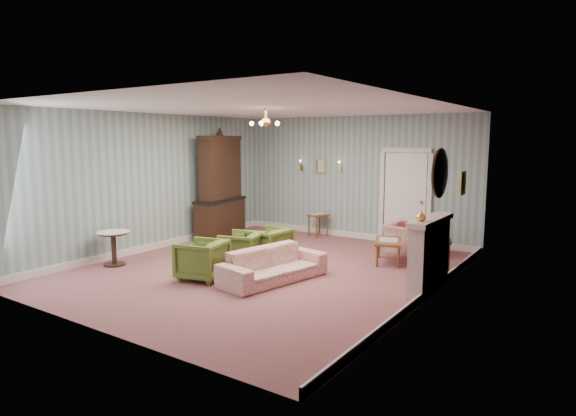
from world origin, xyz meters
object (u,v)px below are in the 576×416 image
Objects in this scene: fireplace at (429,254)px; coffee_table at (388,251)px; olive_chair_a at (202,258)px; sofa_chintz at (273,259)px; dresser at (220,184)px; pedestal_table at (114,248)px; olive_chair_b at (242,248)px; wingback_chair at (412,234)px; olive_chair_c at (268,243)px; side_table_black at (439,255)px.

fireplace reaches higher than coffee_table.
sofa_chintz is (1.06, 0.59, 0.00)m from olive_chair_a.
dresser is 3.25m from pedestal_table.
pedestal_table is (-3.08, -0.85, -0.05)m from sofa_chintz.
olive_chair_b is 2.97m from dresser.
olive_chair_a is at bearing 71.14° from wingback_chair.
olive_chair_a is 1.13× the size of pedestal_table.
dresser is at bearing -113.71° from olive_chair_c.
dresser is at bearing -145.21° from olive_chair_b.
olive_chair_c is 2.32m from coffee_table.
olive_chair_a reaches higher than pedestal_table.
fireplace is 2.46× the size of side_table_black.
fireplace reaches higher than olive_chair_a.
olive_chair_a is 2.04m from pedestal_table.
fireplace is at bearing -22.47° from dresser.
pedestal_table is (-5.41, -1.78, -0.25)m from fireplace.
fireplace is (2.33, 0.93, 0.21)m from sofa_chintz.
wingback_chair is at bearing -9.74° from sofa_chintz.
sofa_chintz is at bearing 45.07° from olive_chair_c.
olive_chair_a is 1.02m from olive_chair_b.
dresser is (-4.42, -0.91, 0.88)m from wingback_chair.
wingback_chair is 1.08× the size of coffee_table.
olive_chair_b is 1.11m from sofa_chintz.
olive_chair_b is 3.60m from side_table_black.
olive_chair_b is 2.42m from pedestal_table.
olive_chair_b is 0.76× the size of wingback_chair.
fireplace is at bearing -80.45° from side_table_black.
olive_chair_b is at bearing -140.22° from coffee_table.
wingback_chair reaches higher than olive_chair_a.
olive_chair_c is 0.84× the size of coffee_table.
olive_chair_a is 1.21m from sofa_chintz.
dresser reaches higher than pedestal_table.
coffee_table is 1.55× the size of side_table_black.
side_table_black is at bearing -32.48° from sofa_chintz.
olive_chair_c is 3.18m from side_table_black.
coffee_table is at bearing 129.57° from olive_chair_a.
olive_chair_a is 1.03× the size of olive_chair_b.
olive_chair_c is 1.13× the size of pedestal_table.
sofa_chintz reaches higher than pedestal_table.
olive_chair_b is 3.40m from fireplace.
pedestal_table is (-2.05, -1.28, -0.03)m from olive_chair_b.
dresser is at bearing -155.92° from olive_chair_a.
coffee_table is (2.18, 2.82, -0.15)m from olive_chair_a.
dresser is 3.97× the size of pedestal_table.
wingback_chair is 1.32m from side_table_black.
olive_chair_b is 0.98× the size of olive_chair_c.
wingback_chair is 4.60m from dresser.
dresser is (-2.37, 1.29, 0.92)m from olive_chair_c.
fireplace reaches higher than pedestal_table.
dresser reaches higher than olive_chair_a.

